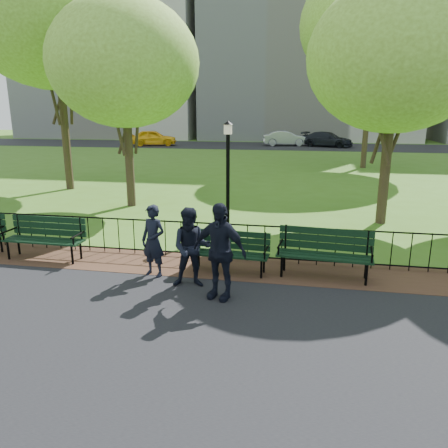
% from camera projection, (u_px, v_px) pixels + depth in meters
% --- Properties ---
extents(ground, '(120.00, 120.00, 0.00)m').
position_uv_depth(ground, '(183.00, 292.00, 8.57)').
color(ground, '#426C1C').
extents(asphalt_path, '(60.00, 9.20, 0.01)m').
position_uv_depth(asphalt_path, '(106.00, 402.00, 5.34)').
color(asphalt_path, black).
rests_on(asphalt_path, ground).
extents(dirt_strip, '(60.00, 1.60, 0.01)m').
position_uv_depth(dirt_strip, '(201.00, 265.00, 9.99)').
color(dirt_strip, '#3A2617').
rests_on(dirt_strip, ground).
extents(far_street, '(70.00, 9.00, 0.01)m').
position_uv_depth(far_street, '(284.00, 146.00, 41.80)').
color(far_street, black).
rests_on(far_street, ground).
extents(iron_fence, '(24.06, 0.06, 1.00)m').
position_uv_depth(iron_fence, '(206.00, 239.00, 10.34)').
color(iron_fence, black).
rests_on(iron_fence, ground).
extents(apartment_west, '(22.00, 15.00, 26.00)m').
position_uv_depth(apartment_west, '(117.00, 30.00, 54.80)').
color(apartment_west, beige).
rests_on(apartment_west, ground).
extents(apartment_mid, '(24.00, 15.00, 30.00)m').
position_uv_depth(apartment_mid, '(312.00, 5.00, 49.95)').
color(apartment_mid, '#B6B3A6').
rests_on(apartment_mid, ground).
extents(park_bench_main, '(1.84, 0.64, 0.97)m').
position_uv_depth(park_bench_main, '(218.00, 246.00, 9.50)').
color(park_bench_main, black).
rests_on(park_bench_main, ground).
extents(park_bench_left_a, '(1.92, 0.62, 1.08)m').
position_uv_depth(park_bench_left_a, '(46.00, 233.00, 10.34)').
color(park_bench_left_a, black).
rests_on(park_bench_left_a, ground).
extents(park_bench_right_a, '(2.02, 0.78, 1.12)m').
position_uv_depth(park_bench_right_a, '(325.00, 248.00, 9.19)').
color(park_bench_right_a, black).
rests_on(park_bench_right_a, ground).
extents(lamppost, '(0.28, 0.28, 3.16)m').
position_uv_depth(lamppost, '(228.00, 173.00, 12.32)').
color(lamppost, black).
rests_on(lamppost, ground).
extents(tree_near_w, '(5.17, 5.17, 7.21)m').
position_uv_depth(tree_near_w, '(124.00, 63.00, 14.91)').
color(tree_near_w, '#2D2116').
rests_on(tree_near_w, ground).
extents(tree_near_e, '(5.08, 5.08, 7.07)m').
position_uv_depth(tree_near_e, '(396.00, 57.00, 12.49)').
color(tree_near_e, '#2D2116').
rests_on(tree_near_e, ground).
extents(tree_mid_w, '(7.73, 7.73, 10.77)m').
position_uv_depth(tree_mid_w, '(54.00, 7.00, 17.67)').
color(tree_mid_w, '#2D2116').
rests_on(tree_mid_w, ground).
extents(tree_far_e, '(8.34, 8.34, 11.63)m').
position_uv_depth(tree_far_e, '(374.00, 24.00, 24.48)').
color(tree_far_e, '#2D2116').
rests_on(tree_far_e, ground).
extents(person_left, '(0.65, 0.52, 1.54)m').
position_uv_depth(person_left, '(153.00, 241.00, 9.19)').
color(person_left, black).
rests_on(person_left, asphalt_path).
extents(person_mid, '(0.85, 0.54, 1.62)m').
position_uv_depth(person_mid, '(191.00, 248.00, 8.63)').
color(person_mid, black).
rests_on(person_mid, asphalt_path).
extents(person_right, '(1.16, 0.73, 1.84)m').
position_uv_depth(person_right, '(219.00, 251.00, 8.07)').
color(person_right, black).
rests_on(person_right, asphalt_path).
extents(taxi, '(4.75, 2.95, 1.51)m').
position_uv_depth(taxi, '(153.00, 138.00, 42.08)').
color(taxi, yellow).
rests_on(taxi, far_street).
extents(sedan_silver, '(4.54, 2.31, 1.43)m').
position_uv_depth(sedan_silver, '(285.00, 138.00, 41.89)').
color(sedan_silver, '#9C9FA3').
rests_on(sedan_silver, far_street).
extents(sedan_dark, '(5.12, 3.54, 1.38)m').
position_uv_depth(sedan_dark, '(327.00, 139.00, 40.84)').
color(sedan_dark, black).
rests_on(sedan_dark, far_street).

